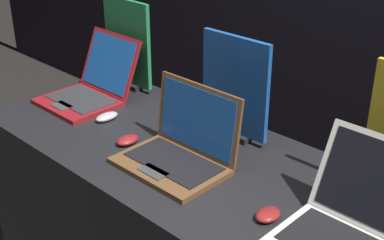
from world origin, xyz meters
name	(u,v)px	position (x,y,z in m)	size (l,w,h in m)	color
laptop_front	(90,87)	(-0.69, 0.43, 0.93)	(0.33, 0.40, 0.28)	maroon
mouse_front	(107,117)	(-0.47, 0.34, 0.88)	(0.06, 0.11, 0.03)	#B2B2B7
promo_stand_front	(128,46)	(-0.69, 0.66, 1.07)	(0.30, 0.07, 0.42)	black
laptop_middle	(181,147)	(0.01, 0.31, 0.93)	(0.39, 0.30, 0.28)	brown
mouse_middle	(128,140)	(-0.25, 0.27, 0.88)	(0.06, 0.10, 0.03)	maroon
promo_stand_middle	(235,90)	(0.01, 0.60, 1.06)	(0.31, 0.07, 0.41)	black
laptop_back	(358,227)	(0.69, 0.33, 0.93)	(0.40, 0.40, 0.28)	silver
mouse_back	(268,215)	(0.43, 0.26, 0.88)	(0.07, 0.09, 0.03)	maroon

